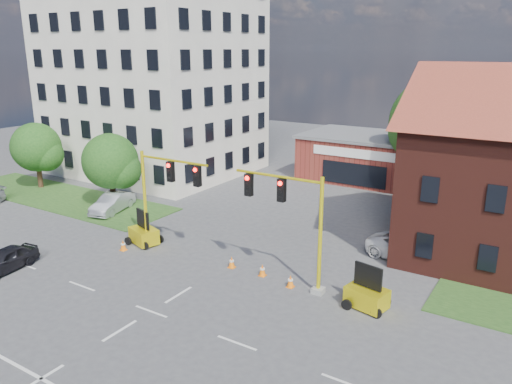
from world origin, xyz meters
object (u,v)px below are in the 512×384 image
sedan_dark (5,260)px  signal_mast_west (164,191)px  trailer_west (144,234)px  trailer_east (367,295)px  pickup_white (413,249)px  signal_mast_east (292,216)px

sedan_dark → signal_mast_west: bearing=42.3°
signal_mast_west → trailer_west: size_ratio=2.78×
trailer_east → signal_mast_west: bearing=-168.7°
trailer_east → pickup_white: size_ratio=0.40×
trailer_west → pickup_white: (15.42, 6.57, 0.07)m
trailer_west → signal_mast_east: bearing=18.3°
trailer_west → trailer_east: (15.08, -0.28, -0.01)m
signal_mast_east → pickup_white: signal_mast_east is taller
signal_mast_east → sedan_dark: 16.51m
trailer_west → sedan_dark: (-3.80, -7.14, -0.02)m
trailer_west → pickup_white: size_ratio=0.41×
signal_mast_west → trailer_east: 13.40m
trailer_east → pickup_white: trailer_east is taller
trailer_west → pickup_white: bearing=42.1°
trailer_west → pickup_white: trailer_west is taller
sedan_dark → trailer_east: bearing=12.4°
signal_mast_west → pickup_white: signal_mast_west is taller
trailer_west → trailer_east: bearing=18.0°
trailer_east → pickup_white: 6.86m
signal_mast_west → trailer_west: signal_mast_west is taller
trailer_east → trailer_west: bearing=-169.2°
signal_mast_east → trailer_west: size_ratio=2.78×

